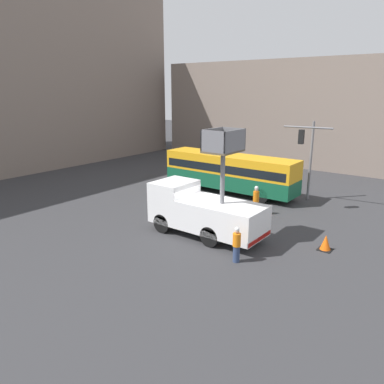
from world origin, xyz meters
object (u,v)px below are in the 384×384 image
(city_bus, at_px, (230,170))
(traffic_cone_near_truck, at_px, (326,243))
(road_worker_directing, at_px, (256,200))
(road_worker_near_truck, at_px, (237,245))
(traffic_light_pole, at_px, (308,149))
(utility_truck, at_px, (203,209))

(city_bus, height_order, traffic_cone_near_truck, city_bus)
(road_worker_directing, bearing_deg, city_bus, -161.04)
(road_worker_near_truck, bearing_deg, traffic_light_pole, -1.73)
(utility_truck, xyz_separation_m, road_worker_directing, (4.87, -0.69, -0.52))
(traffic_light_pole, xyz_separation_m, road_worker_near_truck, (-10.99, -1.01, -3.00))
(utility_truck, height_order, road_worker_near_truck, utility_truck)
(utility_truck, distance_m, city_bus, 9.20)
(road_worker_directing, height_order, traffic_cone_near_truck, road_worker_directing)
(city_bus, relative_size, road_worker_near_truck, 6.15)
(utility_truck, relative_size, road_worker_near_truck, 3.74)
(road_worker_near_truck, relative_size, traffic_cone_near_truck, 2.22)
(road_worker_near_truck, height_order, road_worker_directing, road_worker_directing)
(road_worker_near_truck, bearing_deg, traffic_cone_near_truck, -43.49)
(traffic_cone_near_truck, bearing_deg, traffic_light_pole, 28.81)
(road_worker_directing, bearing_deg, traffic_light_pole, 129.90)
(utility_truck, bearing_deg, traffic_light_pole, -13.55)
(city_bus, xyz_separation_m, traffic_light_pole, (0.71, -5.76, 2.10))
(traffic_light_pole, distance_m, traffic_cone_near_truck, 8.81)
(traffic_cone_near_truck, bearing_deg, road_worker_near_truck, 143.47)
(road_worker_directing, relative_size, traffic_cone_near_truck, 2.44)
(utility_truck, bearing_deg, road_worker_near_truck, -119.18)
(road_worker_directing, xyz_separation_m, traffic_cone_near_truck, (-2.77, -5.42, -0.60))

